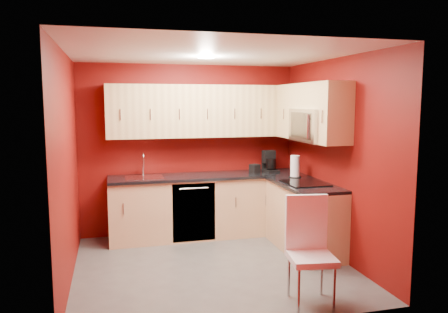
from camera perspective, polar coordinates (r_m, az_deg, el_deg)
name	(u,v)px	position (r m, az deg, el deg)	size (l,w,h in m)	color
floor	(212,266)	(5.40, -1.51, -14.09)	(3.20, 3.20, 0.00)	#54524F
ceiling	(212,54)	(5.07, -1.61, 13.29)	(3.20, 3.20, 0.00)	white
wall_back	(189,149)	(6.55, -4.54, 0.92)	(3.20, 3.20, 0.00)	#670C09
wall_front	(253,187)	(3.66, 3.79, -4.01)	(3.20, 3.20, 0.00)	#670C09
wall_left	(67,168)	(4.98, -19.81, -1.45)	(3.00, 3.00, 0.00)	#670C09
wall_right	(336,158)	(5.66, 14.41, -0.25)	(3.00, 3.00, 0.00)	#670C09
base_cabinets_back	(207,207)	(6.43, -2.23, -6.55)	(2.80, 0.60, 0.87)	#E5BB82
base_cabinets_right	(304,218)	(5.90, 10.40, -7.92)	(0.60, 1.30, 0.87)	#E5BB82
countertop_back	(207,176)	(6.33, -2.22, -2.57)	(2.80, 0.63, 0.04)	black
countertop_right	(304,184)	(5.78, 10.43, -3.61)	(0.63, 1.27, 0.04)	black
upper_cabinets_back	(205,111)	(6.38, -2.53, 5.95)	(2.80, 0.35, 0.75)	#D5B879
upper_cabinets_right	(309,107)	(5.93, 11.04, 6.34)	(0.35, 1.55, 0.75)	#D5B879
microwave	(315,125)	(5.71, 11.75, 4.01)	(0.42, 0.76, 0.42)	silver
cooktop	(305,183)	(5.75, 10.54, -3.43)	(0.50, 0.55, 0.01)	black
sink	(144,175)	(6.21, -10.40, -2.36)	(0.52, 0.42, 0.35)	silver
dishwasher_front	(194,212)	(6.11, -3.95, -7.30)	(0.60, 0.02, 0.82)	black
downlight	(206,57)	(5.36, -2.35, 12.80)	(0.20, 0.20, 0.01)	white
coffee_maker	(271,161)	(6.62, 6.13, -0.62)	(0.19, 0.25, 0.32)	black
napkin_holder	(255,169)	(6.46, 4.03, -1.61)	(0.12, 0.12, 0.13)	black
paper_towel	(295,166)	(6.17, 9.27, -1.29)	(0.17, 0.17, 0.30)	white
dining_chair	(311,252)	(4.38, 11.35, -12.13)	(0.42, 0.44, 1.04)	white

